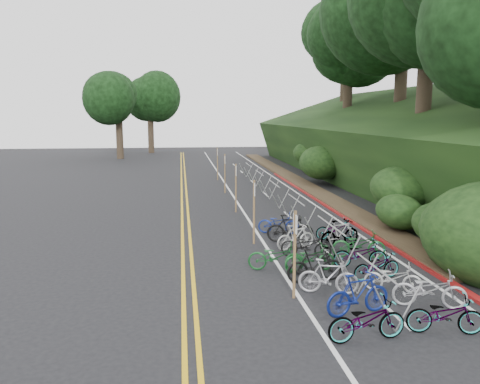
{
  "coord_description": "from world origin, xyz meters",
  "views": [
    {
      "loc": [
        -2.14,
        -12.38,
        4.96
      ],
      "look_at": [
        0.62,
        9.49,
        1.3
      ],
      "focal_mm": 35.0,
      "sensor_mm": 36.0,
      "label": 1
    }
  ],
  "objects": [
    {
      "name": "bike_valet",
      "position": [
        2.85,
        1.37,
        0.48
      ],
      "size": [
        3.43,
        11.42,
        1.1
      ],
      "color": "slate",
      "rests_on": "ground"
    },
    {
      "name": "ground",
      "position": [
        0.0,
        0.0,
        0.0
      ],
      "size": [
        120.0,
        120.0,
        0.0
      ],
      "primitive_type": "plane",
      "color": "black",
      "rests_on": "ground"
    },
    {
      "name": "signpost_near",
      "position": [
        0.84,
        -0.52,
        1.4
      ],
      "size": [
        0.08,
        0.4,
        2.44
      ],
      "color": "brown",
      "rests_on": "ground"
    },
    {
      "name": "bike_front",
      "position": [
        0.81,
        1.77,
        0.47
      ],
      "size": [
        1.04,
        1.9,
        0.94
      ],
      "primitive_type": "imported",
      "rotation": [
        0.0,
        0.0,
        1.33
      ],
      "color": "#144C1E",
      "rests_on": "ground"
    },
    {
      "name": "bike_rack_front",
      "position": [
        2.68,
        -1.64,
        0.83
      ],
      "size": [
        1.14,
        2.55,
        1.17
      ],
      "color": "#9D9D9E",
      "rests_on": "ground"
    },
    {
      "name": "tree_cluster",
      "position": [
        9.76,
        22.04,
        10.99
      ],
      "size": [
        32.0,
        53.67,
        17.58
      ],
      "color": "#2D2319",
      "rests_on": "ground"
    },
    {
      "name": "bike_racks_rest",
      "position": [
        3.0,
        13.0,
        0.85
      ],
      "size": [
        1.14,
        23.0,
        1.17
      ],
      "color": "#9D9D9E",
      "rests_on": "ground"
    },
    {
      "name": "red_curb",
      "position": [
        5.7,
        12.0,
        0.05
      ],
      "size": [
        0.25,
        28.0,
        0.1
      ],
      "primitive_type": "cube",
      "color": "maroon",
      "rests_on": "ground"
    },
    {
      "name": "road_markings",
      "position": [
        0.63,
        10.1,
        0.0
      ],
      "size": [
        7.47,
        80.0,
        0.01
      ],
      "color": "gold",
      "rests_on": "ground"
    },
    {
      "name": "embankment",
      "position": [
        12.96,
        19.04,
        2.57
      ],
      "size": [
        14.3,
        48.14,
        9.11
      ],
      "color": "black",
      "rests_on": "ground"
    },
    {
      "name": "signposts_rest",
      "position": [
        0.6,
        14.0,
        1.43
      ],
      "size": [
        0.08,
        18.4,
        2.5
      ],
      "color": "brown",
      "rests_on": "ground"
    }
  ]
}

